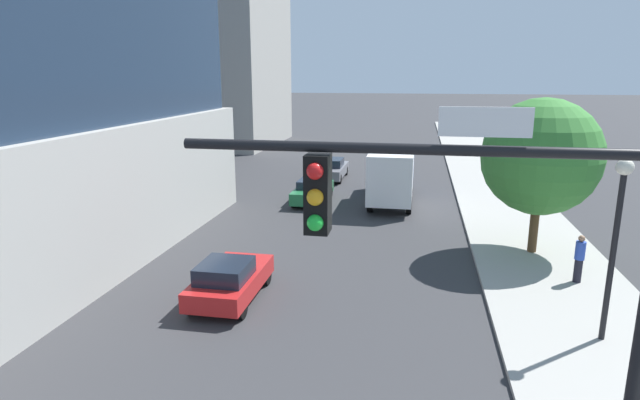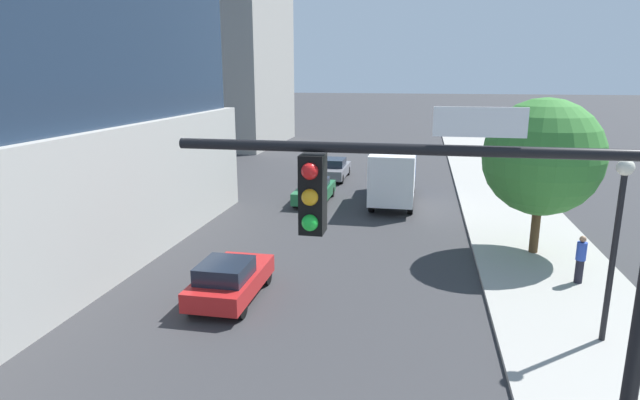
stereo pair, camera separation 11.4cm
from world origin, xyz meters
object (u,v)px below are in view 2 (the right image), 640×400
at_px(car_gray, 334,169).
at_px(car_red, 230,279).
at_px(box_truck, 394,173).
at_px(street_tree, 542,157).
at_px(pedestrian_blue_shirt, 581,259).
at_px(street_lamp, 618,223).
at_px(traffic_light_pole, 491,277).
at_px(car_green, 314,191).

distance_m(car_gray, car_red, 21.14).
relative_size(car_gray, box_truck, 0.61).
relative_size(street_tree, pedestrian_blue_shirt, 3.66).
xyz_separation_m(street_lamp, street_tree, (-0.44, 7.49, 0.59)).
distance_m(street_lamp, car_gray, 24.91).
xyz_separation_m(traffic_light_pole, car_gray, (-7.06, 30.10, -4.20)).
bearing_deg(box_truck, car_green, -172.11).
relative_size(car_green, car_gray, 0.95).
relative_size(traffic_light_pole, car_gray, 1.45).
distance_m(street_tree, car_gray, 18.47).
xyz_separation_m(car_gray, car_red, (0.00, -21.14, 0.00)).
bearing_deg(traffic_light_pole, car_green, 107.06).
bearing_deg(car_gray, street_lamp, -62.74).
relative_size(traffic_light_pole, street_lamp, 1.34).
bearing_deg(pedestrian_blue_shirt, street_tree, 106.12).
bearing_deg(car_red, street_tree, 31.32).
bearing_deg(car_gray, car_green, -90.00).
distance_m(street_lamp, car_green, 18.95).
bearing_deg(car_green, pedestrian_blue_shirt, -41.90).
xyz_separation_m(car_green, car_red, (0.00, -14.05, 0.03)).
relative_size(street_lamp, car_green, 1.14).
distance_m(traffic_light_pole, street_tree, 16.08).
xyz_separation_m(street_lamp, car_red, (-11.34, 0.86, -2.84)).
height_order(street_tree, pedestrian_blue_shirt, street_tree).
distance_m(street_tree, pedestrian_blue_shirt, 4.56).
height_order(street_lamp, street_tree, street_tree).
bearing_deg(car_green, car_red, -90.00).
xyz_separation_m(traffic_light_pole, car_green, (-7.06, 23.01, -4.23)).
bearing_deg(traffic_light_pole, car_gray, 103.20).
xyz_separation_m(traffic_light_pole, pedestrian_blue_shirt, (4.77, 12.40, -3.88)).
distance_m(car_gray, pedestrian_blue_shirt, 21.29).
xyz_separation_m(street_lamp, car_green, (-11.34, 14.91, -2.88)).
bearing_deg(street_tree, box_truck, 128.01).
bearing_deg(box_truck, car_gray, 125.51).
relative_size(street_lamp, box_truck, 0.66).
relative_size(traffic_light_pole, box_truck, 0.89).
xyz_separation_m(car_gray, pedestrian_blue_shirt, (11.82, -17.71, 0.32)).
xyz_separation_m(traffic_light_pole, car_red, (-7.06, 8.96, -4.20)).
bearing_deg(pedestrian_blue_shirt, car_red, -163.79).
bearing_deg(street_lamp, car_green, 127.26).
xyz_separation_m(street_lamp, box_truck, (-6.73, 15.54, -1.77)).
relative_size(street_tree, car_red, 1.58).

